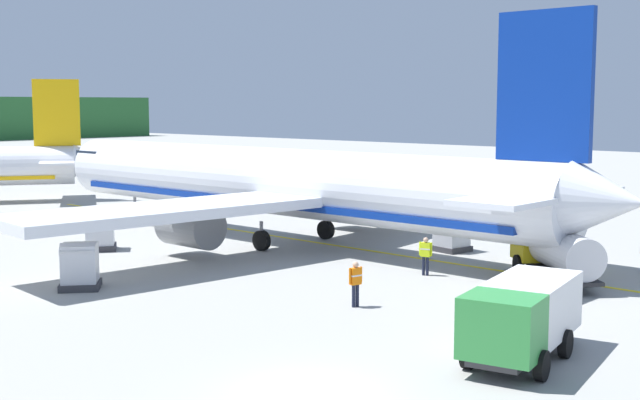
{
  "coord_description": "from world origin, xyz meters",
  "views": [
    {
      "loc": [
        -16.0,
        -15.33,
        7.88
      ],
      "look_at": [
        16.45,
        14.9,
        2.79
      ],
      "focal_mm": 47.14,
      "sensor_mm": 36.0,
      "label": 1
    }
  ],
  "objects_px": {
    "cargo_container_far": "(80,266)",
    "crew_supervisor": "(426,253)",
    "service_truck_baggage": "(523,315)",
    "cargo_container_mid": "(451,233)",
    "cargo_container_near": "(100,233)",
    "crew_loader_right": "(356,280)",
    "service_truck_fuel": "(556,250)",
    "airliner_foreground": "(283,184)"
  },
  "relations": [
    {
      "from": "service_truck_fuel",
      "to": "cargo_container_near",
      "type": "relative_size",
      "value": 2.56
    },
    {
      "from": "cargo_container_mid",
      "to": "crew_supervisor",
      "type": "relative_size",
      "value": 1.17
    },
    {
      "from": "cargo_container_far",
      "to": "crew_supervisor",
      "type": "xyz_separation_m",
      "value": [
        12.41,
        -9.13,
        0.07
      ]
    },
    {
      "from": "airliner_foreground",
      "to": "cargo_container_mid",
      "type": "height_order",
      "value": "airliner_foreground"
    },
    {
      "from": "airliner_foreground",
      "to": "crew_supervisor",
      "type": "height_order",
      "value": "airliner_foreground"
    },
    {
      "from": "airliner_foreground",
      "to": "cargo_container_mid",
      "type": "relative_size",
      "value": 19.99
    },
    {
      "from": "service_truck_fuel",
      "to": "cargo_container_near",
      "type": "distance_m",
      "value": 23.87
    },
    {
      "from": "cargo_container_near",
      "to": "crew_loader_right",
      "type": "bearing_deg",
      "value": -91.07
    },
    {
      "from": "cargo_container_near",
      "to": "cargo_container_mid",
      "type": "bearing_deg",
      "value": -48.28
    },
    {
      "from": "cargo_container_near",
      "to": "cargo_container_mid",
      "type": "distance_m",
      "value": 18.98
    },
    {
      "from": "cargo_container_far",
      "to": "cargo_container_mid",
      "type": "bearing_deg",
      "value": -18.9
    },
    {
      "from": "service_truck_baggage",
      "to": "cargo_container_far",
      "type": "xyz_separation_m",
      "value": [
        -3.92,
        18.91,
        -0.43
      ]
    },
    {
      "from": "cargo_container_near",
      "to": "crew_supervisor",
      "type": "relative_size",
      "value": 1.31
    },
    {
      "from": "cargo_container_near",
      "to": "crew_supervisor",
      "type": "bearing_deg",
      "value": -69.12
    },
    {
      "from": "service_truck_fuel",
      "to": "crew_loader_right",
      "type": "bearing_deg",
      "value": 160.79
    },
    {
      "from": "service_truck_fuel",
      "to": "crew_supervisor",
      "type": "bearing_deg",
      "value": 120.74
    },
    {
      "from": "airliner_foreground",
      "to": "service_truck_fuel",
      "type": "xyz_separation_m",
      "value": [
        1.03,
        -16.31,
        -1.99
      ]
    },
    {
      "from": "service_truck_baggage",
      "to": "cargo_container_far",
      "type": "relative_size",
      "value": 2.63
    },
    {
      "from": "service_truck_fuel",
      "to": "cargo_container_mid",
      "type": "height_order",
      "value": "service_truck_fuel"
    },
    {
      "from": "airliner_foreground",
      "to": "cargo_container_mid",
      "type": "distance_m",
      "value": 9.85
    },
    {
      "from": "cargo_container_near",
      "to": "cargo_container_far",
      "type": "xyz_separation_m",
      "value": [
        -5.95,
        -7.81,
        0.07
      ]
    },
    {
      "from": "service_truck_fuel",
      "to": "crew_supervisor",
      "type": "xyz_separation_m",
      "value": [
        -2.96,
        4.98,
        -0.34
      ]
    },
    {
      "from": "service_truck_baggage",
      "to": "crew_supervisor",
      "type": "xyz_separation_m",
      "value": [
        8.49,
        9.78,
        -0.36
      ]
    },
    {
      "from": "cargo_container_far",
      "to": "crew_loader_right",
      "type": "bearing_deg",
      "value": -62.38
    },
    {
      "from": "cargo_container_near",
      "to": "crew_loader_right",
      "type": "distance_m",
      "value": 18.52
    },
    {
      "from": "cargo_container_near",
      "to": "cargo_container_mid",
      "type": "relative_size",
      "value": 1.12
    },
    {
      "from": "service_truck_fuel",
      "to": "service_truck_baggage",
      "type": "xyz_separation_m",
      "value": [
        -11.45,
        -4.8,
        0.02
      ]
    },
    {
      "from": "cargo_container_near",
      "to": "crew_loader_right",
      "type": "relative_size",
      "value": 1.3
    },
    {
      "from": "crew_loader_right",
      "to": "crew_supervisor",
      "type": "xyz_separation_m",
      "value": [
        6.81,
        1.58,
        -0.01
      ]
    },
    {
      "from": "cargo_container_near",
      "to": "cargo_container_far",
      "type": "distance_m",
      "value": 9.82
    },
    {
      "from": "airliner_foreground",
      "to": "service_truck_fuel",
      "type": "distance_m",
      "value": 16.46
    },
    {
      "from": "cargo_container_far",
      "to": "crew_supervisor",
      "type": "height_order",
      "value": "cargo_container_far"
    },
    {
      "from": "service_truck_baggage",
      "to": "cargo_container_mid",
      "type": "bearing_deg",
      "value": 40.57
    },
    {
      "from": "airliner_foreground",
      "to": "crew_loader_right",
      "type": "relative_size",
      "value": 23.22
    },
    {
      "from": "airliner_foreground",
      "to": "cargo_container_far",
      "type": "bearing_deg",
      "value": -171.3
    },
    {
      "from": "airliner_foreground",
      "to": "service_truck_fuel",
      "type": "bearing_deg",
      "value": -86.37
    },
    {
      "from": "crew_loader_right",
      "to": "crew_supervisor",
      "type": "height_order",
      "value": "crew_loader_right"
    },
    {
      "from": "service_truck_baggage",
      "to": "crew_loader_right",
      "type": "relative_size",
      "value": 3.39
    },
    {
      "from": "service_truck_fuel",
      "to": "crew_loader_right",
      "type": "xyz_separation_m",
      "value": [
        -9.77,
        3.41,
        -0.33
      ]
    },
    {
      "from": "cargo_container_mid",
      "to": "service_truck_fuel",
      "type": "bearing_deg",
      "value": -112.47
    },
    {
      "from": "crew_supervisor",
      "to": "service_truck_fuel",
      "type": "bearing_deg",
      "value": -59.26
    },
    {
      "from": "crew_loader_right",
      "to": "cargo_container_mid",
      "type": "bearing_deg",
      "value": 18.51
    }
  ]
}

